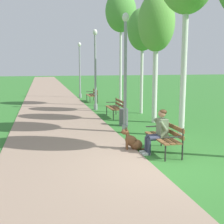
# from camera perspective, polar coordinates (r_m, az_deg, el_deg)

# --- Properties ---
(ground_plane) EXTENTS (120.00, 120.00, 0.00)m
(ground_plane) POSITION_cam_1_polar(r_m,az_deg,el_deg) (7.40, 9.75, -10.46)
(ground_plane) COLOR #33752D
(paved_path) EXTENTS (3.78, 60.00, 0.04)m
(paved_path) POSITION_cam_1_polar(r_m,az_deg,el_deg) (30.49, -12.26, 4.39)
(paved_path) COLOR gray
(paved_path) RESTS_ON ground
(park_bench_near) EXTENTS (0.55, 1.50, 0.85)m
(park_bench_near) POSITION_cam_1_polar(r_m,az_deg,el_deg) (8.39, 10.35, -4.47)
(park_bench_near) COLOR brown
(park_bench_near) RESTS_ON ground
(park_bench_mid) EXTENTS (0.55, 1.50, 0.85)m
(park_bench_mid) POSITION_cam_1_polar(r_m,az_deg,el_deg) (13.90, 0.77, 1.09)
(park_bench_mid) COLOR brown
(park_bench_mid) RESTS_ON ground
(park_bench_far) EXTENTS (0.55, 1.50, 0.85)m
(park_bench_far) POSITION_cam_1_polar(r_m,az_deg,el_deg) (19.68, -3.78, 3.47)
(park_bench_far) COLOR brown
(park_bench_far) RESTS_ON ground
(person_seated_on_near_bench) EXTENTS (0.74, 0.49, 1.25)m
(person_seated_on_near_bench) POSITION_cam_1_polar(r_m,az_deg,el_deg) (8.28, 9.05, -3.42)
(person_seated_on_near_bench) COLOR #33384C
(person_seated_on_near_bench) RESTS_ON ground
(dog_brown) EXTENTS (0.83, 0.32, 0.71)m
(dog_brown) POSITION_cam_1_polar(r_m,az_deg,el_deg) (8.58, 4.09, -5.77)
(dog_brown) COLOR brown
(dog_brown) RESTS_ON ground
(lamp_post_near) EXTENTS (0.24, 0.24, 4.25)m
(lamp_post_near) POSITION_cam_1_polar(r_m,az_deg,el_deg) (10.52, 2.59, 7.69)
(lamp_post_near) COLOR gray
(lamp_post_near) RESTS_ON ground
(lamp_post_mid) EXTENTS (0.24, 0.24, 4.34)m
(lamp_post_mid) POSITION_cam_1_polar(r_m,az_deg,el_deg) (16.07, -3.26, 8.37)
(lamp_post_mid) COLOR gray
(lamp_post_mid) RESTS_ON ground
(lamp_post_far) EXTENTS (0.24, 0.24, 4.10)m
(lamp_post_far) POSITION_cam_1_polar(r_m,az_deg,el_deg) (22.14, -6.28, 8.24)
(lamp_post_far) COLOR gray
(lamp_post_far) RESTS_ON ground
(birch_tree_third) EXTENTS (1.52, 1.57, 5.39)m
(birch_tree_third) POSITION_cam_1_polar(r_m,az_deg,el_deg) (12.72, 8.61, 16.61)
(birch_tree_third) COLOR silver
(birch_tree_third) RESTS_ON ground
(birch_tree_fourth) EXTENTS (1.50, 1.44, 5.21)m
(birch_tree_fourth) POSITION_cam_1_polar(r_m,az_deg,el_deg) (15.04, 5.95, 15.52)
(birch_tree_fourth) COLOR silver
(birch_tree_fourth) RESTS_ON ground
(birch_tree_fifth) EXTENTS (1.77, 1.59, 6.61)m
(birch_tree_fifth) POSITION_cam_1_polar(r_m,az_deg,el_deg) (17.55, 1.73, 18.83)
(birch_tree_fifth) COLOR silver
(birch_tree_fifth) RESTS_ON ground
(litter_bin) EXTENTS (0.36, 0.36, 0.70)m
(litter_bin) POSITION_cam_1_polar(r_m,az_deg,el_deg) (11.95, 2.28, -1.03)
(litter_bin) COLOR #515156
(litter_bin) RESTS_ON ground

